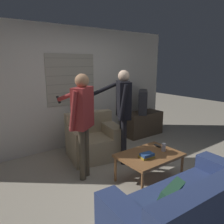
{
  "coord_description": "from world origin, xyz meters",
  "views": [
    {
      "loc": [
        -2.13,
        -2.23,
        1.83
      ],
      "look_at": [
        0.01,
        0.65,
        1.0
      ],
      "focal_mm": 35.0,
      "sensor_mm": 36.0,
      "label": 1
    }
  ],
  "objects_px": {
    "person_left_standing": "(82,114)",
    "spare_remote": "(158,146)",
    "floor_fan": "(119,136)",
    "armchair_beige": "(93,140)",
    "coffee_table": "(149,156)",
    "soda_can": "(164,147)",
    "couch_blue": "(195,212)",
    "book_stack": "(147,156)",
    "person_right_standing": "(123,105)",
    "tv": "(143,102)"
  },
  "relations": [
    {
      "from": "soda_can",
      "to": "person_left_standing",
      "type": "bearing_deg",
      "value": 143.79
    },
    {
      "from": "armchair_beige",
      "to": "person_right_standing",
      "type": "height_order",
      "value": "person_right_standing"
    },
    {
      "from": "spare_remote",
      "to": "book_stack",
      "type": "bearing_deg",
      "value": -153.52
    },
    {
      "from": "couch_blue",
      "to": "person_right_standing",
      "type": "relative_size",
      "value": 1.11
    },
    {
      "from": "coffee_table",
      "to": "person_right_standing",
      "type": "relative_size",
      "value": 0.56
    },
    {
      "from": "coffee_table",
      "to": "person_right_standing",
      "type": "distance_m",
      "value": 1.02
    },
    {
      "from": "coffee_table",
      "to": "tv",
      "type": "height_order",
      "value": "tv"
    },
    {
      "from": "person_left_standing",
      "to": "coffee_table",
      "type": "bearing_deg",
      "value": -77.31
    },
    {
      "from": "tv",
      "to": "book_stack",
      "type": "bearing_deg",
      "value": 1.76
    },
    {
      "from": "armchair_beige",
      "to": "floor_fan",
      "type": "xyz_separation_m",
      "value": [
        0.87,
        0.29,
        -0.18
      ]
    },
    {
      "from": "person_left_standing",
      "to": "person_right_standing",
      "type": "distance_m",
      "value": 0.85
    },
    {
      "from": "tv",
      "to": "soda_can",
      "type": "xyz_separation_m",
      "value": [
        -1.23,
        -1.73,
        -0.35
      ]
    },
    {
      "from": "couch_blue",
      "to": "person_right_standing",
      "type": "xyz_separation_m",
      "value": [
        0.53,
        1.84,
        0.77
      ]
    },
    {
      "from": "spare_remote",
      "to": "floor_fan",
      "type": "relative_size",
      "value": 0.38
    },
    {
      "from": "armchair_beige",
      "to": "tv",
      "type": "height_order",
      "value": "tv"
    },
    {
      "from": "couch_blue",
      "to": "book_stack",
      "type": "relative_size",
      "value": 8.23
    },
    {
      "from": "person_right_standing",
      "to": "book_stack",
      "type": "height_order",
      "value": "person_right_standing"
    },
    {
      "from": "person_left_standing",
      "to": "floor_fan",
      "type": "bearing_deg",
      "value": -2.46
    },
    {
      "from": "armchair_beige",
      "to": "soda_can",
      "type": "distance_m",
      "value": 1.44
    },
    {
      "from": "soda_can",
      "to": "couch_blue",
      "type": "bearing_deg",
      "value": -124.7
    },
    {
      "from": "person_right_standing",
      "to": "book_stack",
      "type": "xyz_separation_m",
      "value": [
        -0.21,
        -0.83,
        -0.6
      ]
    },
    {
      "from": "couch_blue",
      "to": "spare_remote",
      "type": "distance_m",
      "value": 1.46
    },
    {
      "from": "couch_blue",
      "to": "soda_can",
      "type": "bearing_deg",
      "value": 58.42
    },
    {
      "from": "tv",
      "to": "spare_remote",
      "type": "distance_m",
      "value": 1.98
    },
    {
      "from": "coffee_table",
      "to": "spare_remote",
      "type": "distance_m",
      "value": 0.36
    },
    {
      "from": "coffee_table",
      "to": "person_right_standing",
      "type": "xyz_separation_m",
      "value": [
        0.08,
        0.76,
        0.67
      ]
    },
    {
      "from": "book_stack",
      "to": "floor_fan",
      "type": "relative_size",
      "value": 0.66
    },
    {
      "from": "coffee_table",
      "to": "soda_can",
      "type": "distance_m",
      "value": 0.29
    },
    {
      "from": "couch_blue",
      "to": "person_left_standing",
      "type": "relative_size",
      "value": 1.13
    },
    {
      "from": "book_stack",
      "to": "couch_blue",
      "type": "bearing_deg",
      "value": -107.65
    },
    {
      "from": "person_left_standing",
      "to": "spare_remote",
      "type": "bearing_deg",
      "value": -62.01
    },
    {
      "from": "person_right_standing",
      "to": "floor_fan",
      "type": "distance_m",
      "value": 1.38
    },
    {
      "from": "person_left_standing",
      "to": "spare_remote",
      "type": "distance_m",
      "value": 1.37
    },
    {
      "from": "coffee_table",
      "to": "tv",
      "type": "xyz_separation_m",
      "value": [
        1.5,
        1.68,
        0.45
      ]
    },
    {
      "from": "couch_blue",
      "to": "person_left_standing",
      "type": "height_order",
      "value": "person_left_standing"
    },
    {
      "from": "spare_remote",
      "to": "coffee_table",
      "type": "bearing_deg",
      "value": -155.21
    },
    {
      "from": "coffee_table",
      "to": "book_stack",
      "type": "distance_m",
      "value": 0.16
    },
    {
      "from": "coffee_table",
      "to": "couch_blue",
      "type": "bearing_deg",
      "value": -112.61
    },
    {
      "from": "floor_fan",
      "to": "armchair_beige",
      "type": "bearing_deg",
      "value": -161.24
    },
    {
      "from": "coffee_table",
      "to": "soda_can",
      "type": "bearing_deg",
      "value": -10.73
    },
    {
      "from": "couch_blue",
      "to": "soda_can",
      "type": "xyz_separation_m",
      "value": [
        0.72,
        1.03,
        0.2
      ]
    },
    {
      "from": "book_stack",
      "to": "floor_fan",
      "type": "height_order",
      "value": "book_stack"
    },
    {
      "from": "couch_blue",
      "to": "armchair_beige",
      "type": "height_order",
      "value": "armchair_beige"
    },
    {
      "from": "armchair_beige",
      "to": "soda_can",
      "type": "height_order",
      "value": "armchair_beige"
    },
    {
      "from": "book_stack",
      "to": "armchair_beige",
      "type": "bearing_deg",
      "value": 93.21
    },
    {
      "from": "person_left_standing",
      "to": "floor_fan",
      "type": "distance_m",
      "value": 1.91
    },
    {
      "from": "couch_blue",
      "to": "person_left_standing",
      "type": "xyz_separation_m",
      "value": [
        -0.31,
        1.78,
        0.74
      ]
    },
    {
      "from": "soda_can",
      "to": "armchair_beige",
      "type": "bearing_deg",
      "value": 109.12
    },
    {
      "from": "armchair_beige",
      "to": "coffee_table",
      "type": "bearing_deg",
      "value": 110.52
    },
    {
      "from": "coffee_table",
      "to": "book_stack",
      "type": "height_order",
      "value": "book_stack"
    }
  ]
}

